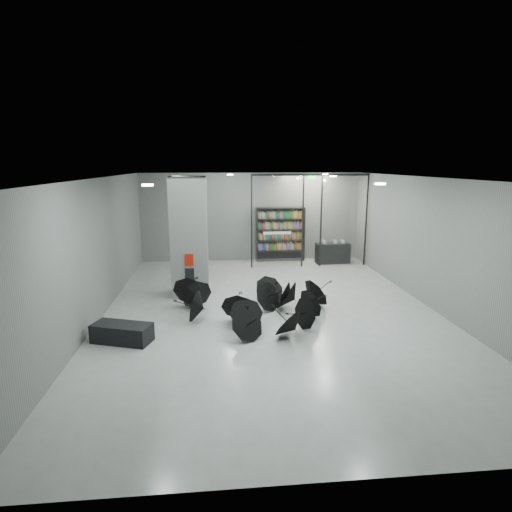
{
  "coord_description": "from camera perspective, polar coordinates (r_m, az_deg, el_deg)",
  "views": [
    {
      "loc": [
        -1.6,
        -11.92,
        4.41
      ],
      "look_at": [
        -0.3,
        1.5,
        1.4
      ],
      "focal_mm": 29.19,
      "sensor_mm": 36.0,
      "label": 1
    }
  ],
  "objects": [
    {
      "name": "glass_partition",
      "position": [
        18.01,
        7.35,
        5.37
      ],
      "size": [
        5.06,
        0.08,
        4.0
      ],
      "color": "silver",
      "rests_on": "ground"
    },
    {
      "name": "column",
      "position": [
        14.16,
        -9.1,
        2.62
      ],
      "size": [
        1.2,
        1.2,
        4.0
      ],
      "primitive_type": "cube",
      "color": "slate",
      "rests_on": "ground"
    },
    {
      "name": "umbrella_cluster",
      "position": [
        12.29,
        0.2,
        -7.0
      ],
      "size": [
        5.16,
        4.46,
        1.27
      ],
      "color": "black",
      "rests_on": "ground"
    },
    {
      "name": "exit_sign",
      "position": [
        17.69,
        7.67,
        10.56
      ],
      "size": [
        0.3,
        0.06,
        0.15
      ],
      "primitive_type": "cube",
      "color": "#0CE533",
      "rests_on": "room"
    },
    {
      "name": "room",
      "position": [
        12.13,
        2.1,
        5.15
      ],
      "size": [
        14.0,
        14.02,
        4.01
      ],
      "color": "gray",
      "rests_on": "ground"
    },
    {
      "name": "bench",
      "position": [
        11.17,
        -17.88,
        -10.0
      ],
      "size": [
        1.6,
        1.07,
        0.47
      ],
      "primitive_type": "cube",
      "rotation": [
        0.0,
        0.0,
        -0.33
      ],
      "color": "black",
      "rests_on": "ground"
    },
    {
      "name": "info_panel",
      "position": [
        13.8,
        -9.09,
        -2.53
      ],
      "size": [
        0.3,
        0.03,
        0.42
      ],
      "primitive_type": "cube",
      "color": "black",
      "rests_on": "column"
    },
    {
      "name": "fire_cabinet",
      "position": [
        13.68,
        -9.16,
        -0.51
      ],
      "size": [
        0.28,
        0.04,
        0.38
      ],
      "primitive_type": "cube",
      "color": "#A50A07",
      "rests_on": "column"
    },
    {
      "name": "shop_counter",
      "position": [
        19.06,
        10.46,
        0.38
      ],
      "size": [
        1.51,
        0.63,
        0.9
      ],
      "primitive_type": "cube",
      "rotation": [
        0.0,
        0.0,
        0.02
      ],
      "color": "black",
      "rests_on": "ground"
    },
    {
      "name": "bookshelf",
      "position": [
        19.17,
        3.34,
        3.0
      ],
      "size": [
        2.23,
        0.45,
        2.46
      ],
      "primitive_type": null,
      "rotation": [
        0.0,
        0.0,
        0.0
      ],
      "color": "black",
      "rests_on": "ground"
    }
  ]
}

